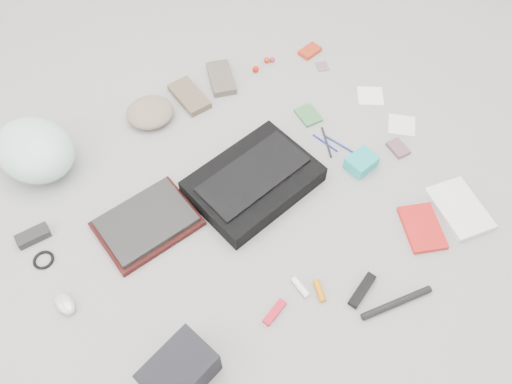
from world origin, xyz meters
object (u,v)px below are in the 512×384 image
bike_helmet (34,150)px  accordion_wallet (361,162)px  laptop (146,221)px  book_red (422,228)px  camera_bag (179,372)px  messenger_bag (254,181)px

bike_helmet → accordion_wallet: (1.01, -0.68, -0.07)m
laptop → book_red: size_ratio=1.65×
laptop → camera_bag: size_ratio=1.52×
laptop → bike_helmet: bearing=110.6°
messenger_bag → camera_bag: 0.72m
camera_bag → book_red: bearing=-15.7°
messenger_bag → camera_bag: bearing=-149.1°
bike_helmet → camera_bag: bike_helmet is taller
messenger_bag → laptop: 0.41m
laptop → messenger_bag: bearing=-14.0°
camera_bag → book_red: camera_bag is taller
camera_bag → accordion_wallet: bearing=3.7°
camera_bag → book_red: (0.95, -0.03, -0.06)m
messenger_bag → book_red: size_ratio=2.40×
laptop → book_red: bearing=-38.7°
messenger_bag → camera_bag: size_ratio=2.22×
laptop → accordion_wallet: accordion_wallet is taller
laptop → camera_bag: bearing=-110.3°
book_red → bike_helmet: bearing=159.1°
camera_bag → accordion_wallet: camera_bag is taller
camera_bag → bike_helmet: bearing=79.4°
messenger_bag → accordion_wallet: bearing=-29.0°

